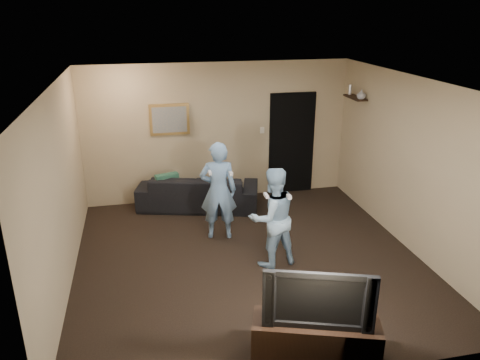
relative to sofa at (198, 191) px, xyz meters
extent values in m
plane|color=black|center=(0.47, -2.08, -0.32)|extent=(5.00, 5.00, 0.00)
cube|color=silver|center=(0.47, -2.08, 2.28)|extent=(5.00, 5.00, 0.04)
cube|color=tan|center=(0.47, 0.42, 0.98)|extent=(5.00, 0.04, 2.60)
cube|color=tan|center=(0.47, -4.58, 0.98)|extent=(5.00, 0.04, 2.60)
cube|color=tan|center=(-2.03, -2.08, 0.98)|extent=(0.04, 5.00, 2.60)
cube|color=tan|center=(2.97, -2.08, 0.98)|extent=(0.04, 5.00, 2.60)
imported|color=black|center=(0.00, 0.00, 0.00)|extent=(2.34, 1.41, 0.64)
cube|color=#1A4E3B|center=(-0.56, 0.00, 0.16)|extent=(0.44, 0.24, 0.42)
cube|color=olive|center=(-0.43, 0.39, 1.28)|extent=(0.72, 0.05, 0.57)
cube|color=slate|center=(-0.43, 0.37, 1.28)|extent=(0.62, 0.01, 0.47)
cube|color=black|center=(1.92, 0.39, 0.68)|extent=(0.90, 0.06, 2.00)
cube|color=silver|center=(1.32, 0.39, 0.98)|extent=(0.08, 0.02, 0.12)
cube|color=black|center=(2.86, -0.28, 1.67)|extent=(0.20, 0.60, 0.03)
imported|color=#B2B3B8|center=(2.86, -0.51, 1.77)|extent=(0.19, 0.19, 0.16)
cylinder|color=silver|center=(2.86, -0.05, 1.78)|extent=(0.06, 0.06, 0.18)
cube|color=black|center=(0.66, -4.29, -0.07)|extent=(1.38, 0.82, 0.47)
imported|color=black|center=(0.66, -4.29, 0.49)|extent=(1.11, 0.50, 0.64)
imported|color=#7098C3|center=(0.16, -1.27, 0.48)|extent=(0.64, 0.47, 1.60)
cube|color=white|center=(0.00, -1.49, 0.87)|extent=(0.04, 0.14, 0.04)
cube|color=white|center=(0.32, -1.49, 0.83)|extent=(0.05, 0.09, 0.05)
imported|color=#98C0DD|center=(0.76, -2.28, 0.42)|extent=(0.82, 0.70, 1.48)
cube|color=white|center=(0.60, -2.50, 0.86)|extent=(0.04, 0.14, 0.04)
cube|color=white|center=(0.92, -2.50, 0.81)|extent=(0.05, 0.09, 0.05)
camera|label=1|loc=(-0.97, -8.03, 3.22)|focal=35.00mm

